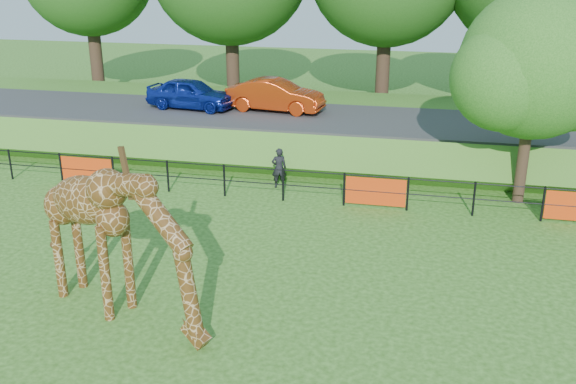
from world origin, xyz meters
name	(u,v)px	position (x,y,z in m)	size (l,w,h in m)	color
ground	(199,331)	(0.00, 0.00, 0.00)	(90.00, 90.00, 0.00)	#295114
giraffe	(119,243)	(-1.82, 0.27, 1.76)	(4.92, 0.90, 3.52)	#523011
perimeter_fence	(283,185)	(0.00, 8.00, 0.55)	(28.07, 0.10, 1.10)	black
embankment	(322,126)	(0.00, 15.50, 0.65)	(40.00, 9.00, 1.30)	#295114
road	(316,118)	(0.00, 14.00, 1.36)	(40.00, 5.00, 0.12)	#313134
car_blue	(191,93)	(-5.46, 14.29, 2.07)	(1.53, 3.80, 1.30)	#13299F
car_red	(275,95)	(-1.85, 14.61, 2.09)	(1.41, 4.05, 1.33)	#BB340D
visitor	(279,168)	(-0.42, 9.22, 0.71)	(0.51, 0.34, 1.41)	black
tree_east	(538,70)	(7.60, 9.63, 4.28)	(5.40, 4.71, 6.76)	#332117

